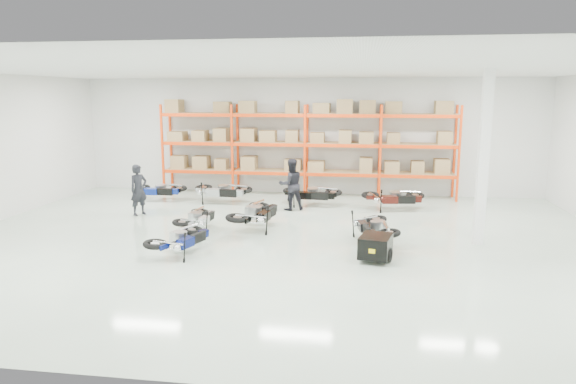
% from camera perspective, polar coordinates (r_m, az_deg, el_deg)
% --- Properties ---
extents(room, '(18.00, 18.00, 18.00)m').
position_cam_1_polar(room, '(13.36, -0.98, 3.84)').
color(room, beige).
rests_on(room, ground).
extents(pallet_rack, '(11.28, 0.98, 3.62)m').
position_cam_1_polar(pallet_rack, '(19.72, 2.03, 6.08)').
color(pallet_rack, '#F9400D').
rests_on(pallet_rack, ground).
extents(structural_column, '(0.25, 0.25, 4.50)m').
position_cam_1_polar(structural_column, '(14.03, 20.87, 3.47)').
color(structural_column, white).
rests_on(structural_column, ground).
extents(moto_blue_centre, '(1.32, 1.85, 1.09)m').
position_cam_1_polar(moto_blue_centre, '(12.79, -11.81, -4.63)').
color(moto_blue_centre, '#07104B').
rests_on(moto_blue_centre, ground).
extents(moto_silver_left, '(0.90, 1.64, 1.03)m').
position_cam_1_polar(moto_silver_left, '(14.91, -10.01, -2.49)').
color(moto_silver_left, '#AEB0B5').
rests_on(moto_silver_left, ground).
extents(moto_black_far_left, '(1.32, 2.11, 1.27)m').
position_cam_1_polar(moto_black_far_left, '(14.91, -3.53, -1.89)').
color(moto_black_far_left, black).
rests_on(moto_black_far_left, ground).
extents(moto_touring_right, '(1.19, 1.88, 1.13)m').
position_cam_1_polar(moto_touring_right, '(13.77, 9.58, -3.37)').
color(moto_touring_right, black).
rests_on(moto_touring_right, ground).
extents(trailer, '(0.85, 1.49, 0.61)m').
position_cam_1_polar(trailer, '(12.28, 9.71, -5.97)').
color(trailer, black).
rests_on(trailer, ground).
extents(moto_back_a, '(1.73, 0.87, 1.12)m').
position_cam_1_polar(moto_back_a, '(19.50, -14.21, 0.58)').
color(moto_back_a, navy).
rests_on(moto_back_a, ground).
extents(moto_back_b, '(1.97, 1.12, 1.22)m').
position_cam_1_polar(moto_back_b, '(18.68, -7.44, 0.53)').
color(moto_back_b, '#9EA2A7').
rests_on(moto_back_b, ground).
extents(moto_back_c, '(1.90, 1.06, 1.18)m').
position_cam_1_polar(moto_back_c, '(18.07, 2.58, 0.22)').
color(moto_back_c, black).
rests_on(moto_back_c, ground).
extents(moto_back_d, '(1.93, 1.12, 1.19)m').
position_cam_1_polar(moto_back_d, '(17.73, 11.70, -0.19)').
color(moto_back_d, '#3C0F0C').
rests_on(moto_back_d, ground).
extents(person_left, '(0.66, 0.72, 1.65)m').
position_cam_1_polar(person_left, '(17.33, -16.26, 0.24)').
color(person_left, black).
rests_on(person_left, ground).
extents(person_back, '(1.06, 0.97, 1.75)m').
position_cam_1_polar(person_back, '(17.32, 0.33, 0.84)').
color(person_back, black).
rests_on(person_back, ground).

